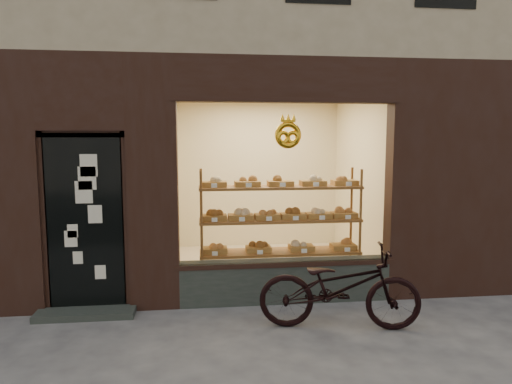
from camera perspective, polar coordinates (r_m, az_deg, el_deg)
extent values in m
cube|color=#222D26|center=(6.03, 3.68, -11.01)|extent=(2.70, 0.25, 0.55)
cube|color=black|center=(5.84, -20.54, -3.67)|extent=(0.90, 0.04, 2.15)
cube|color=#222D26|center=(5.97, -20.48, -14.01)|extent=(1.15, 0.35, 0.08)
torus|color=yellow|center=(5.64, 4.02, 7.11)|extent=(0.33, 0.07, 0.33)
cube|color=brown|center=(6.50, 2.98, -11.77)|extent=(2.20, 0.45, 0.04)
cube|color=brown|center=(6.35, 3.00, -7.49)|extent=(2.20, 0.45, 0.03)
cube|color=brown|center=(6.26, 3.03, -3.50)|extent=(2.20, 0.45, 0.04)
cube|color=brown|center=(6.19, 3.06, 0.60)|extent=(2.20, 0.45, 0.04)
cylinder|color=brown|center=(6.01, -6.81, -5.43)|extent=(0.04, 0.04, 1.70)
cylinder|color=brown|center=(6.37, 12.88, -4.85)|extent=(0.04, 0.04, 1.70)
cylinder|color=brown|center=(6.39, -6.81, -4.69)|extent=(0.04, 0.04, 1.70)
cylinder|color=brown|center=(6.73, 11.77, -4.20)|extent=(0.04, 0.04, 1.70)
cube|color=olive|center=(6.26, -5.21, -7.25)|extent=(0.34, 0.24, 0.07)
sphere|color=#9B5E25|center=(6.24, -5.22, -6.49)|extent=(0.11, 0.11, 0.11)
cube|color=white|center=(6.08, -5.16, -7.67)|extent=(0.07, 0.01, 0.05)
cube|color=olive|center=(6.30, 0.30, -7.12)|extent=(0.34, 0.24, 0.07)
sphere|color=brown|center=(6.28, 0.30, -6.37)|extent=(0.11, 0.11, 0.11)
cube|color=white|center=(6.12, 0.51, -7.53)|extent=(0.08, 0.01, 0.05)
cube|color=olive|center=(6.40, 5.68, -6.94)|extent=(0.34, 0.24, 0.07)
sphere|color=#DABE7F|center=(6.38, 5.68, -6.19)|extent=(0.11, 0.11, 0.11)
cube|color=white|center=(6.22, 6.04, -7.33)|extent=(0.07, 0.01, 0.05)
cube|color=olive|center=(6.55, 10.84, -6.70)|extent=(0.34, 0.24, 0.07)
sphere|color=#9B5E25|center=(6.53, 10.86, -5.97)|extent=(0.11, 0.11, 0.11)
cube|color=white|center=(6.38, 11.35, -7.08)|extent=(0.08, 0.01, 0.05)
cube|color=olive|center=(6.16, -5.26, -3.18)|extent=(0.34, 0.24, 0.07)
sphere|color=brown|center=(6.15, -5.26, -2.40)|extent=(0.11, 0.11, 0.11)
cube|color=white|center=(5.98, -5.21, -3.49)|extent=(0.07, 0.01, 0.06)
cube|color=olive|center=(6.18, -1.91, -3.13)|extent=(0.34, 0.24, 0.07)
sphere|color=#DABE7F|center=(6.17, -1.92, -2.35)|extent=(0.11, 0.11, 0.11)
cube|color=white|center=(6.00, -1.76, -3.43)|extent=(0.08, 0.01, 0.06)
cube|color=olive|center=(6.22, 1.40, -3.06)|extent=(0.34, 0.24, 0.07)
sphere|color=#9B5E25|center=(6.21, 1.40, -2.29)|extent=(0.11, 0.11, 0.11)
cube|color=white|center=(6.04, 1.64, -3.36)|extent=(0.07, 0.01, 0.06)
cube|color=olive|center=(6.28, 4.65, -2.99)|extent=(0.34, 0.24, 0.07)
sphere|color=brown|center=(6.27, 4.66, -2.22)|extent=(0.11, 0.11, 0.11)
cube|color=white|center=(6.10, 5.00, -3.28)|extent=(0.07, 0.01, 0.06)
cube|color=olive|center=(6.36, 7.84, -2.90)|extent=(0.34, 0.24, 0.07)
sphere|color=#DABE7F|center=(6.35, 7.85, -2.15)|extent=(0.11, 0.11, 0.11)
cube|color=white|center=(6.19, 8.27, -3.19)|extent=(0.08, 0.01, 0.06)
cube|color=olive|center=(6.46, 10.93, -2.82)|extent=(0.34, 0.24, 0.07)
sphere|color=#9B5E25|center=(6.45, 10.95, -2.07)|extent=(0.11, 0.11, 0.11)
cube|color=white|center=(6.29, 11.44, -3.09)|extent=(0.08, 0.01, 0.06)
cube|color=olive|center=(6.10, -5.30, 0.98)|extent=(0.34, 0.24, 0.07)
sphere|color=#DABE7F|center=(6.09, -5.31, 1.78)|extent=(0.11, 0.11, 0.11)
cube|color=white|center=(5.92, -5.25, 0.80)|extent=(0.07, 0.01, 0.06)
cube|color=olive|center=(6.13, -1.09, 1.04)|extent=(0.34, 0.24, 0.07)
sphere|color=#9B5E25|center=(6.12, -1.09, 1.83)|extent=(0.11, 0.11, 0.11)
cube|color=white|center=(5.95, -0.92, 0.86)|extent=(0.07, 0.01, 0.06)
cube|color=olive|center=(6.19, 3.06, 1.08)|extent=(0.34, 0.24, 0.07)
sphere|color=brown|center=(6.18, 3.06, 1.87)|extent=(0.11, 0.11, 0.11)
cube|color=white|center=(6.01, 3.36, 0.91)|extent=(0.07, 0.01, 0.06)
cube|color=olive|center=(6.28, 7.11, 1.12)|extent=(0.34, 0.24, 0.07)
sphere|color=#DABE7F|center=(6.27, 7.12, 1.90)|extent=(0.11, 0.11, 0.11)
cube|color=white|center=(6.10, 7.52, 0.95)|extent=(0.07, 0.01, 0.06)
cube|color=olive|center=(6.40, 11.02, 1.16)|extent=(0.34, 0.24, 0.07)
sphere|color=#9B5E25|center=(6.40, 11.04, 1.92)|extent=(0.11, 0.11, 0.11)
cube|color=white|center=(6.23, 11.54, 0.99)|extent=(0.08, 0.01, 0.06)
imported|color=black|center=(5.25, 10.40, -11.64)|extent=(1.87, 0.94, 0.94)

